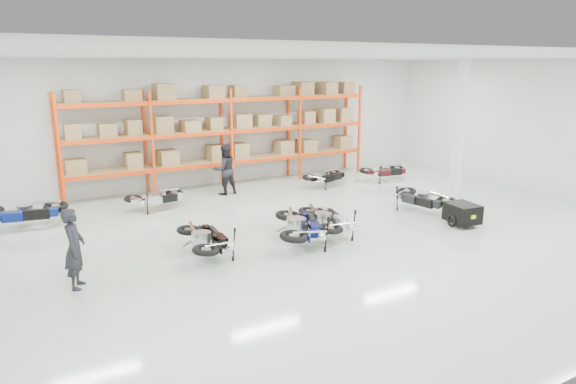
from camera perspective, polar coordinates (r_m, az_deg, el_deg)
room at (r=12.95m, az=4.45°, el=4.78°), size 18.00×18.00×18.00m
pallet_rack at (r=18.59m, az=-6.86°, el=7.56°), size 11.28×0.98×3.62m
structural_column at (r=16.75m, az=18.45°, el=6.21°), size 0.25×0.25×4.50m
moto_blue_centre at (r=12.51m, az=1.45°, el=-3.24°), size 1.74×2.23×1.29m
moto_silver_left at (r=13.16m, az=4.42°, el=-2.59°), size 1.34×2.02×1.20m
moto_black_far_left at (r=11.90m, az=-9.07°, el=-4.67°), size 1.04×1.85×1.15m
moto_touring_right at (r=15.85m, az=14.56°, el=-0.23°), size 1.07×1.86×1.15m
trailer at (r=14.84m, az=18.79°, el=-2.23°), size 0.81×1.49×0.61m
moto_back_a at (r=15.50m, az=-27.45°, el=-1.53°), size 2.08×1.34×1.24m
moto_back_b at (r=16.07m, az=-14.44°, el=-0.25°), size 1.63×0.90×1.02m
moto_back_c at (r=18.57m, az=4.23°, el=2.05°), size 1.71×1.12×1.01m
moto_back_d at (r=19.77m, az=10.70°, el=2.62°), size 1.72×1.04×1.05m
person_left at (r=10.92m, az=-22.64°, el=-5.81°), size 0.57×0.69×1.63m
person_back at (r=17.47m, az=-7.06°, el=2.50°), size 0.88×0.70×1.72m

